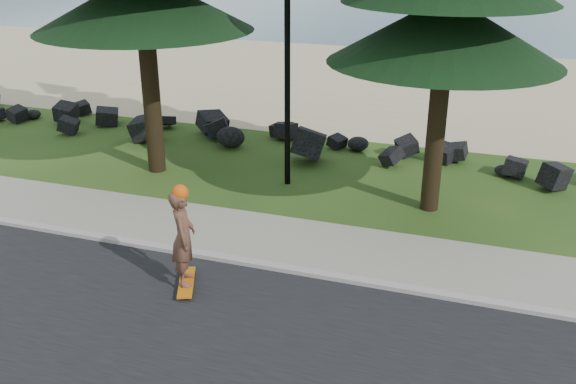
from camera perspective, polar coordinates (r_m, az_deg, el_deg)
name	(u,v)px	position (r m, az deg, el deg)	size (l,w,h in m)	color
ground	(237,240)	(13.10, -4.53, -4.23)	(160.00, 160.00, 0.00)	#254615
road	(115,376)	(9.78, -15.16, -15.55)	(160.00, 7.00, 0.02)	black
kerb	(219,258)	(12.36, -6.16, -5.82)	(160.00, 0.20, 0.10)	#ADA49B
sidewalk	(241,234)	(13.25, -4.20, -3.71)	(160.00, 2.00, 0.08)	gray
beach_sand	(377,82)	(26.30, 7.93, 9.62)	(160.00, 15.00, 0.01)	tan
seawall_boulders	(315,153)	(17.97, 2.39, 3.52)	(60.00, 2.40, 1.10)	black
lamp_post	(287,11)	(14.77, -0.06, 15.81)	(0.25, 0.14, 8.14)	black
skateboarder	(183,238)	(11.13, -9.29, -4.05)	(0.64, 1.06, 1.94)	#CD6A0C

